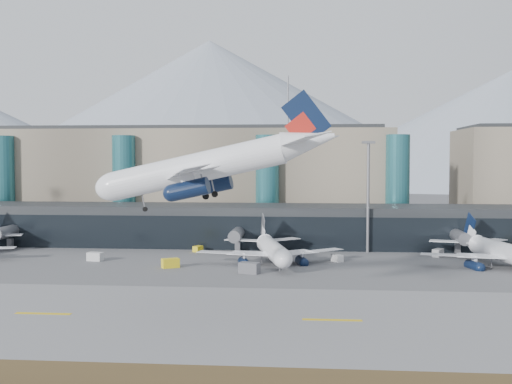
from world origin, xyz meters
TOP-DOWN VIEW (x-y plane):
  - ground at (0.00, 0.00)m, footprint 900.00×900.00m
  - runway_strip at (0.00, -15.00)m, footprint 400.00×40.00m
  - dirt_verge at (0.00, -40.00)m, footprint 400.00×14.00m
  - runway_markings at (-0.00, -15.00)m, footprint 128.00×1.00m
  - concourse at (-0.02, 57.73)m, footprint 170.00×27.00m
  - terminal_main at (-25.00, 90.00)m, footprint 130.00×30.00m
  - teal_towers at (-14.99, 74.01)m, footprint 116.40×19.40m
  - mountain_ridge at (15.97, 380.00)m, footprint 910.00×400.00m
  - lightmast_mid at (30.00, 48.00)m, footprint 3.00×1.20m
  - hero_jet at (4.42, -11.26)m, footprint 36.36×36.74m
  - jet_parked_mid at (8.67, 32.28)m, footprint 31.56×32.41m
  - jet_parked_right at (54.46, 32.34)m, footprint 33.11×34.01m
  - veh_a at (-28.39, 30.70)m, footprint 3.52×2.47m
  - veh_b at (-9.16, 45.82)m, footprint 2.27×2.71m
  - veh_c at (5.53, 18.71)m, footprint 4.19×3.07m
  - veh_d at (44.92, 42.94)m, footprint 2.97×3.35m
  - veh_g at (22.51, 34.13)m, footprint 2.62×2.90m
  - veh_h at (-10.66, 23.68)m, footprint 3.78×3.16m

SIDE VIEW (x-z plane):
  - ground at x=0.00m, z-range 0.00..0.00m
  - dirt_verge at x=0.00m, z-range -0.01..0.01m
  - runway_strip at x=0.00m, z-range 0.00..0.04m
  - runway_markings at x=0.00m, z-range 0.04..0.06m
  - veh_b at x=-9.16m, z-range 0.00..1.34m
  - veh_g at x=22.51m, z-range 0.00..1.47m
  - veh_d at x=44.92m, z-range 0.00..1.69m
  - veh_a at x=-28.39m, z-range 0.00..1.80m
  - veh_h at x=-10.66m, z-range 0.00..1.85m
  - veh_c at x=5.53m, z-range 0.00..2.09m
  - jet_parked_mid at x=8.67m, z-range -1.27..9.15m
  - jet_parked_right at x=54.46m, z-range -1.33..9.60m
  - concourse at x=-0.02m, z-range -0.03..9.97m
  - teal_towers at x=-14.99m, z-range -8.99..37.01m
  - lightmast_mid at x=30.00m, z-range 1.62..27.22m
  - terminal_main at x=-25.00m, z-range -0.06..30.94m
  - hero_jet at x=4.42m, z-range 15.95..27.83m
  - mountain_ridge at x=15.97m, z-range -9.26..100.74m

